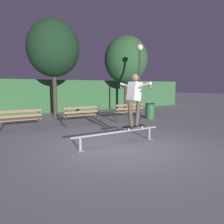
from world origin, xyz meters
name	(u,v)px	position (x,y,z in m)	size (l,w,h in m)	color
ground_plane	(123,146)	(0.00, 0.00, 0.00)	(90.00, 90.00, 0.00)	gray
hedge_backdrop	(42,96)	(0.00, 9.43, 1.06)	(24.00, 1.20, 2.12)	#2D5B33
grind_rail	(118,134)	(0.00, 0.25, 0.31)	(2.89, 0.18, 0.40)	gray
skateboard	(134,127)	(0.57, 0.25, 0.47)	(0.79, 0.23, 0.09)	black
skateboarder	(134,96)	(0.58, 0.25, 1.41)	(0.62, 1.41, 1.56)	black
park_bench_leftmost	(18,118)	(-2.23, 3.50, 0.54)	(1.60, 0.41, 0.88)	#282623
park_bench_left_center	(81,113)	(0.25, 3.50, 0.54)	(1.60, 0.41, 0.88)	#282623
park_bench_right_center	(128,110)	(2.73, 3.50, 0.54)	(1.60, 0.41, 0.88)	#282623
tree_far_right	(126,60)	(5.20, 7.24, 3.48)	(2.94, 2.94, 5.11)	#3D2D23
tree_behind_benches	(53,48)	(0.05, 6.63, 3.69)	(2.75, 2.75, 5.22)	#3D2D23
lamp_post_right	(140,71)	(3.96, 4.21, 2.48)	(0.32, 0.32, 3.90)	#282623
trash_can	(150,111)	(4.18, 3.56, 0.41)	(0.52, 0.52, 0.80)	#23562D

